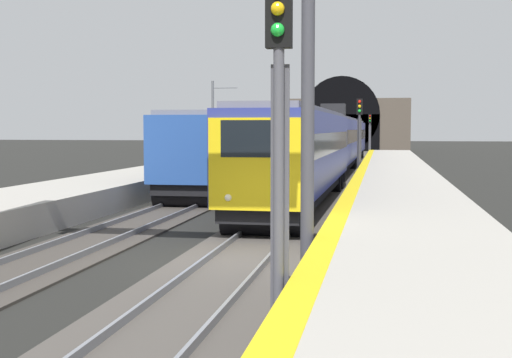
{
  "coord_description": "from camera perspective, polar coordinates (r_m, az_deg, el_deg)",
  "views": [
    {
      "loc": [
        -15.97,
        -3.34,
        3.21
      ],
      "look_at": [
        10.33,
        1.48,
        1.24
      ],
      "focal_mm": 48.47,
      "sensor_mm": 36.0,
      "label": 1
    }
  ],
  "objects": [
    {
      "name": "railway_signal_mid",
      "position": [
        45.91,
        8.53,
        4.05
      ],
      "size": [
        0.39,
        0.38,
        5.14
      ],
      "rotation": [
        0.0,
        0.0,
        3.14
      ],
      "color": "#38383D",
      "rests_on": "ground_plane"
    },
    {
      "name": "track_main_line",
      "position": [
        16.62,
        -1.42,
        -6.79
      ],
      "size": [
        160.0,
        3.13,
        0.21
      ],
      "color": "#4C4742",
      "rests_on": "ground_plane"
    },
    {
      "name": "ground_plane",
      "position": [
        16.63,
        -1.42,
        -6.92
      ],
      "size": [
        320.0,
        320.0,
        0.0
      ],
      "primitive_type": "plane",
      "color": "black"
    },
    {
      "name": "railway_signal_far",
      "position": [
        83.78,
        9.38,
        3.99
      ],
      "size": [
        0.39,
        0.38,
        4.87
      ],
      "rotation": [
        0.0,
        0.0,
        3.14
      ],
      "color": "#4C4C54",
      "rests_on": "ground_plane"
    },
    {
      "name": "train_adjacent_platform",
      "position": [
        46.86,
        0.63,
        3.06
      ],
      "size": [
        40.77,
        3.0,
        4.83
      ],
      "rotation": [
        0.0,
        0.0,
        0.01
      ],
      "color": "#264C99",
      "rests_on": "ground_plane"
    },
    {
      "name": "railway_signal_near",
      "position": [
        10.2,
        1.9,
        4.55
      ],
      "size": [
        0.39,
        0.38,
        5.43
      ],
      "rotation": [
        0.0,
        0.0,
        3.14
      ],
      "color": "#4C4C54",
      "rests_on": "ground_plane"
    },
    {
      "name": "tunnel_portal",
      "position": [
        97.22,
        7.08,
        4.47
      ],
      "size": [
        2.21,
        18.79,
        10.52
      ],
      "color": "#51473D",
      "rests_on": "ground_plane"
    },
    {
      "name": "platform_right_edge_strip",
      "position": [
        16.16,
        6.47,
        -3.74
      ],
      "size": [
        112.0,
        0.5,
        0.01
      ],
      "primitive_type": "cube",
      "color": "yellow",
      "rests_on": "platform_right"
    },
    {
      "name": "platform_right",
      "position": [
        16.22,
        12.81,
        -5.56
      ],
      "size": [
        112.0,
        4.09,
        0.98
      ],
      "primitive_type": "cube",
      "color": "#ADA89E",
      "rests_on": "ground_plane"
    },
    {
      "name": "catenary_mast_near",
      "position": [
        59.85,
        -3.55,
        4.72
      ],
      "size": [
        0.22,
        2.26,
        7.26
      ],
      "color": "#595B60",
      "rests_on": "ground_plane"
    },
    {
      "name": "overhead_signal_gantry",
      "position": [
        15.56,
        -11.32,
        13.39
      ],
      "size": [
        0.7,
        8.5,
        7.66
      ],
      "color": "#3F3F47",
      "rests_on": "ground_plane"
    },
    {
      "name": "track_adjacent_line",
      "position": [
        18.12,
        -15.88,
        -6.03
      ],
      "size": [
        160.0,
        2.73,
        0.21
      ],
      "color": "#423D38",
      "rests_on": "ground_plane"
    },
    {
      "name": "train_main_approaching",
      "position": [
        47.8,
        6.38,
        3.04
      ],
      "size": [
        58.07,
        2.93,
        4.87
      ],
      "rotation": [
        0.0,
        0.0,
        3.13
      ],
      "color": "navy",
      "rests_on": "ground_plane"
    }
  ]
}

